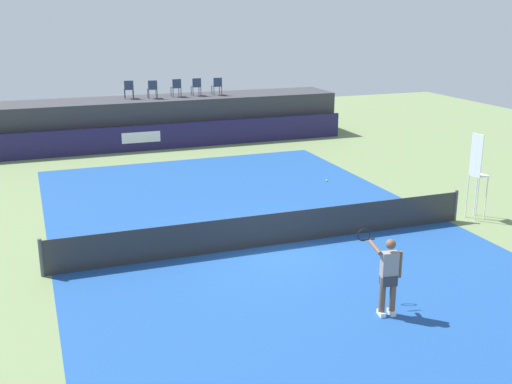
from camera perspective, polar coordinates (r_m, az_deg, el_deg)
ground_plane at (r=20.54m, az=-1.60°, el=-2.00°), size 48.00×48.00×0.00m
court_inner at (r=17.89m, az=1.49°, el=-4.85°), size 12.00×22.00×0.00m
sponsor_wall at (r=30.21m, az=-8.03°, el=5.03°), size 18.00×0.22×1.20m
spectator_platform at (r=31.86m, az=-8.76°, el=6.50°), size 18.00×2.80×2.20m
spectator_chair_far_left at (r=31.49m, az=-11.47°, el=9.19°), size 0.48×0.48×0.89m
spectator_chair_left at (r=31.37m, az=-9.38°, el=9.27°), size 0.47×0.47×0.89m
spectator_chair_center at (r=31.80m, az=-7.25°, el=9.45°), size 0.45×0.45×0.89m
spectator_chair_right at (r=32.07m, az=-5.45°, el=9.56°), size 0.45×0.45×0.89m
spectator_chair_far_right at (r=32.22m, az=-3.56°, el=9.64°), size 0.44×0.44×0.89m
umpire_chair at (r=20.82m, az=19.41°, el=1.86°), size 0.51×0.51×2.76m
tennis_net at (r=17.72m, az=1.50°, el=-3.42°), size 12.40×0.02×0.95m
net_post_near at (r=16.60m, az=-18.91°, el=-5.67°), size 0.10×0.10×1.00m
net_post_far at (r=20.71m, az=17.66°, el=-1.19°), size 0.10×0.10×1.00m
tennis_player at (r=13.96m, az=11.89°, el=-7.30°), size 0.57×1.20×1.77m
tennis_ball at (r=24.49m, az=6.43°, el=1.04°), size 0.07×0.07×0.07m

